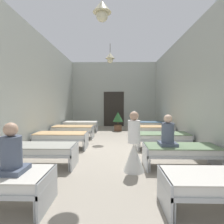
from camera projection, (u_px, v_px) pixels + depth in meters
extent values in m
cube|color=#9E9384|center=(112.00, 150.00, 6.72)|extent=(6.40, 13.11, 0.10)
cube|color=#B2B7AD|center=(114.00, 94.00, 12.94)|extent=(6.20, 0.20, 4.45)
cube|color=#B2B7AD|center=(29.00, 87.00, 6.67)|extent=(0.20, 12.51, 4.45)
cube|color=#B2B7AD|center=(196.00, 87.00, 6.53)|extent=(0.20, 12.51, 4.45)
cube|color=#2D2823|center=(114.00, 109.00, 12.88)|extent=(1.40, 0.06, 2.40)
cone|color=beige|center=(102.00, 6.00, 4.32)|extent=(0.44, 0.44, 0.28)
sphere|color=beige|center=(102.00, 16.00, 4.34)|extent=(0.28, 0.28, 0.28)
cylinder|color=brown|center=(110.00, 48.00, 8.67)|extent=(0.02, 0.02, 0.41)
cone|color=beige|center=(110.00, 56.00, 8.69)|extent=(0.44, 0.44, 0.28)
sphere|color=beige|center=(110.00, 60.00, 8.71)|extent=(0.28, 0.28, 0.28)
cylinder|color=#B7BCC1|center=(34.00, 211.00, 2.58)|extent=(0.03, 0.03, 0.34)
cylinder|color=#B7BCC1|center=(52.00, 187.00, 3.30)|extent=(0.03, 0.03, 0.34)
cube|color=#B7BCC1|center=(48.00, 190.00, 2.93)|extent=(0.04, 0.84, 0.57)
cylinder|color=#B7BCC1|center=(175.00, 213.00, 2.54)|extent=(0.03, 0.03, 0.34)
cylinder|color=#B7BCC1|center=(162.00, 188.00, 3.26)|extent=(0.03, 0.03, 0.34)
cube|color=#B7BCC1|center=(224.00, 187.00, 2.87)|extent=(1.90, 0.84, 0.07)
cube|color=#B7BCC1|center=(164.00, 192.00, 2.89)|extent=(0.04, 0.84, 0.57)
cube|color=white|center=(224.00, 180.00, 2.86)|extent=(1.82, 0.78, 0.14)
cylinder|color=#B7BCC1|center=(15.00, 156.00, 5.24)|extent=(0.03, 0.03, 0.34)
cylinder|color=#B7BCC1|center=(69.00, 165.00, 4.48)|extent=(0.03, 0.03, 0.34)
cylinder|color=#B7BCC1|center=(76.00, 156.00, 5.20)|extent=(0.03, 0.03, 0.34)
cube|color=#B7BCC1|center=(40.00, 152.00, 4.85)|extent=(1.90, 0.84, 0.07)
cube|color=#B7BCC1|center=(5.00, 155.00, 4.87)|extent=(0.04, 0.84, 0.57)
cube|color=#B7BCC1|center=(75.00, 156.00, 4.83)|extent=(0.04, 0.84, 0.57)
cube|color=white|center=(39.00, 148.00, 4.84)|extent=(1.82, 0.78, 0.14)
cube|color=#9E9E93|center=(39.00, 145.00, 4.84)|extent=(1.86, 0.82, 0.02)
cylinder|color=#B7BCC1|center=(150.00, 165.00, 4.43)|extent=(0.03, 0.03, 0.34)
cylinder|color=#B7BCC1|center=(145.00, 156.00, 5.15)|extent=(0.03, 0.03, 0.34)
cylinder|color=#B7BCC1|center=(223.00, 166.00, 4.39)|extent=(0.03, 0.03, 0.34)
cylinder|color=#B7BCC1|center=(208.00, 157.00, 5.11)|extent=(0.03, 0.03, 0.34)
cube|color=#B7BCC1|center=(181.00, 153.00, 4.76)|extent=(1.90, 0.84, 0.07)
cube|color=#B7BCC1|center=(145.00, 156.00, 4.79)|extent=(0.04, 0.84, 0.57)
cube|color=#B7BCC1|center=(217.00, 157.00, 4.75)|extent=(0.04, 0.84, 0.57)
cube|color=white|center=(181.00, 149.00, 4.76)|extent=(1.82, 0.78, 0.14)
cube|color=slate|center=(181.00, 146.00, 4.75)|extent=(1.86, 0.82, 0.02)
cylinder|color=#B7BCC1|center=(33.00, 146.00, 6.41)|extent=(0.03, 0.03, 0.34)
cylinder|color=#B7BCC1|center=(42.00, 141.00, 7.13)|extent=(0.03, 0.03, 0.34)
cylinder|color=#B7BCC1|center=(83.00, 146.00, 6.38)|extent=(0.03, 0.03, 0.34)
cylinder|color=#B7BCC1|center=(86.00, 142.00, 7.09)|extent=(0.03, 0.03, 0.34)
cube|color=#B7BCC1|center=(61.00, 138.00, 6.74)|extent=(1.90, 0.84, 0.07)
cube|color=#B7BCC1|center=(36.00, 140.00, 6.77)|extent=(0.04, 0.84, 0.57)
cube|color=#B7BCC1|center=(86.00, 141.00, 6.73)|extent=(0.04, 0.84, 0.57)
cube|color=white|center=(61.00, 135.00, 6.74)|extent=(1.82, 0.78, 0.14)
cube|color=tan|center=(61.00, 133.00, 6.73)|extent=(1.86, 0.82, 0.02)
cylinder|color=#B7BCC1|center=(140.00, 146.00, 6.33)|extent=(0.03, 0.03, 0.34)
cylinder|color=#B7BCC1|center=(137.00, 142.00, 7.05)|extent=(0.03, 0.03, 0.34)
cylinder|color=#B7BCC1|center=(191.00, 147.00, 6.29)|extent=(0.03, 0.03, 0.34)
cylinder|color=#B7BCC1|center=(183.00, 142.00, 7.01)|extent=(0.03, 0.03, 0.34)
cube|color=#B7BCC1|center=(163.00, 138.00, 6.66)|extent=(1.90, 0.84, 0.07)
cube|color=#B7BCC1|center=(137.00, 141.00, 6.68)|extent=(0.04, 0.84, 0.57)
cube|color=#B7BCC1|center=(188.00, 141.00, 6.64)|extent=(0.04, 0.84, 0.57)
cube|color=white|center=(163.00, 136.00, 6.65)|extent=(1.82, 0.78, 0.14)
cube|color=slate|center=(163.00, 133.00, 6.65)|extent=(1.86, 0.82, 0.02)
cylinder|color=#B7BCC1|center=(52.00, 136.00, 8.31)|extent=(0.03, 0.03, 0.34)
cylinder|color=#B7BCC1|center=(57.00, 133.00, 9.03)|extent=(0.03, 0.03, 0.34)
cylinder|color=#B7BCC1|center=(91.00, 136.00, 8.27)|extent=(0.03, 0.03, 0.34)
cylinder|color=#B7BCC1|center=(93.00, 133.00, 8.99)|extent=(0.03, 0.03, 0.34)
cube|color=#B7BCC1|center=(73.00, 130.00, 8.64)|extent=(1.90, 0.84, 0.07)
cube|color=#B7BCC1|center=(54.00, 132.00, 8.67)|extent=(0.04, 0.84, 0.57)
cube|color=#B7BCC1|center=(93.00, 132.00, 8.62)|extent=(0.04, 0.84, 0.57)
cube|color=silver|center=(73.00, 128.00, 8.63)|extent=(1.82, 0.78, 0.14)
cube|color=tan|center=(73.00, 126.00, 8.63)|extent=(1.86, 0.82, 0.02)
cylinder|color=#B7BCC1|center=(134.00, 136.00, 8.23)|extent=(0.03, 0.03, 0.34)
cylinder|color=#B7BCC1|center=(133.00, 133.00, 8.95)|extent=(0.03, 0.03, 0.34)
cylinder|color=#B7BCC1|center=(173.00, 136.00, 8.19)|extent=(0.03, 0.03, 0.34)
cylinder|color=#B7BCC1|center=(169.00, 133.00, 8.91)|extent=(0.03, 0.03, 0.34)
cube|color=#B7BCC1|center=(152.00, 130.00, 8.56)|extent=(1.90, 0.84, 0.07)
cube|color=#B7BCC1|center=(132.00, 132.00, 8.58)|extent=(0.04, 0.84, 0.57)
cube|color=#B7BCC1|center=(172.00, 132.00, 8.54)|extent=(0.04, 0.84, 0.57)
cube|color=silver|center=(152.00, 128.00, 8.55)|extent=(1.82, 0.78, 0.14)
cube|color=tan|center=(152.00, 126.00, 8.55)|extent=(1.86, 0.82, 0.02)
cylinder|color=#B7BCC1|center=(64.00, 129.00, 10.21)|extent=(0.03, 0.03, 0.34)
cylinder|color=#B7BCC1|center=(68.00, 128.00, 10.93)|extent=(0.03, 0.03, 0.34)
cylinder|color=#B7BCC1|center=(95.00, 130.00, 10.17)|extent=(0.03, 0.03, 0.34)
cylinder|color=#B7BCC1|center=(97.00, 128.00, 10.89)|extent=(0.03, 0.03, 0.34)
cube|color=#B7BCC1|center=(81.00, 125.00, 10.54)|extent=(1.90, 0.84, 0.07)
cube|color=#B7BCC1|center=(65.00, 126.00, 10.56)|extent=(0.04, 0.84, 0.57)
cube|color=#B7BCC1|center=(97.00, 127.00, 10.52)|extent=(0.04, 0.84, 0.57)
cube|color=silver|center=(81.00, 123.00, 10.53)|extent=(1.82, 0.78, 0.14)
cube|color=beige|center=(81.00, 122.00, 10.53)|extent=(1.86, 0.82, 0.02)
cylinder|color=#B7BCC1|center=(131.00, 130.00, 10.12)|extent=(0.03, 0.03, 0.34)
cylinder|color=#B7BCC1|center=(130.00, 128.00, 10.84)|extent=(0.03, 0.03, 0.34)
cylinder|color=#B7BCC1|center=(163.00, 130.00, 10.08)|extent=(0.03, 0.03, 0.34)
cylinder|color=#B7BCC1|center=(160.00, 128.00, 10.80)|extent=(0.03, 0.03, 0.34)
cube|color=#B7BCC1|center=(146.00, 125.00, 10.45)|extent=(1.90, 0.84, 0.07)
cube|color=#B7BCC1|center=(129.00, 127.00, 10.48)|extent=(0.04, 0.84, 0.57)
cube|color=#B7BCC1|center=(162.00, 127.00, 10.44)|extent=(0.04, 0.84, 0.57)
cube|color=silver|center=(146.00, 123.00, 10.45)|extent=(1.82, 0.78, 0.14)
cube|color=slate|center=(146.00, 122.00, 10.44)|extent=(1.86, 0.82, 0.02)
cone|color=white|center=(134.00, 157.00, 4.50)|extent=(0.52, 0.52, 0.70)
cylinder|color=white|center=(134.00, 132.00, 4.47)|extent=(0.30, 0.30, 0.55)
sphere|color=tan|center=(134.00, 116.00, 4.45)|extent=(0.22, 0.22, 0.22)
cone|color=white|center=(134.00, 113.00, 4.44)|extent=(0.18, 0.18, 0.10)
cylinder|color=#515B70|center=(11.00, 154.00, 2.93)|extent=(0.32, 0.32, 0.58)
cube|color=#515B70|center=(12.00, 170.00, 2.94)|extent=(0.44, 0.44, 0.08)
sphere|color=tan|center=(11.00, 129.00, 2.91)|extent=(0.22, 0.22, 0.22)
cylinder|color=#515B70|center=(168.00, 134.00, 4.75)|extent=(0.32, 0.32, 0.58)
cube|color=#515B70|center=(168.00, 144.00, 4.76)|extent=(0.44, 0.44, 0.08)
sphere|color=beige|center=(168.00, 119.00, 4.72)|extent=(0.22, 0.22, 0.22)
cylinder|color=brown|center=(118.00, 128.00, 10.77)|extent=(0.44, 0.44, 0.35)
cylinder|color=brown|center=(118.00, 123.00, 10.76)|extent=(0.06, 0.06, 0.20)
cone|color=#2D6633|center=(118.00, 117.00, 10.74)|extent=(0.59, 0.59, 0.57)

